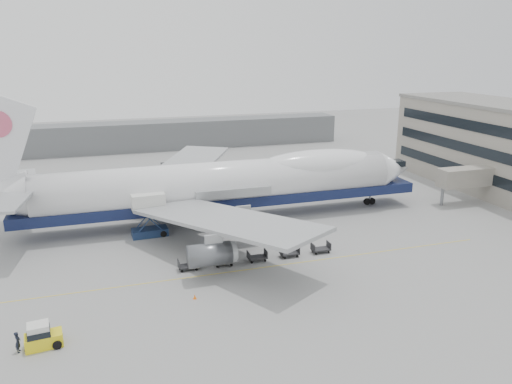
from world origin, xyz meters
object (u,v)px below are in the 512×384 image
object	(u,v)px
baggage_tug	(42,337)
catering_truck	(149,212)
ground_worker	(18,342)
airliner	(225,183)

from	to	relation	value
baggage_tug	catering_truck	bearing A→B (deg)	57.60
catering_truck	ground_worker	distance (m)	27.91
catering_truck	ground_worker	world-z (taller)	catering_truck
catering_truck	baggage_tug	xyz separation A→B (m)	(-11.65, -24.10, -2.44)
airliner	ground_worker	world-z (taller)	airliner
airliner	ground_worker	bearing A→B (deg)	-132.18
airliner	baggage_tug	size ratio (longest dim) A/B	20.80
baggage_tug	airliner	bearing A→B (deg)	43.22
catering_truck	baggage_tug	distance (m)	26.88
catering_truck	ground_worker	size ratio (longest dim) A/B	3.21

